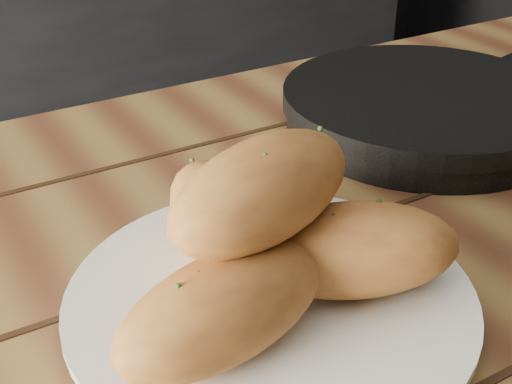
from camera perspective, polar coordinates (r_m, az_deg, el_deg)
name	(u,v)px	position (r m, az deg, el deg)	size (l,w,h in m)	color
table	(445,354)	(0.64, 14.86, -12.43)	(1.63, 0.94, 0.75)	olive
plate	(270,302)	(0.51, 1.15, -8.77)	(0.29, 0.29, 0.02)	white
bread_rolls	(267,241)	(0.48, 0.87, -3.96)	(0.27, 0.22, 0.12)	#C88237
skillet	(425,108)	(0.80, 13.36, 6.55)	(0.44, 0.31, 0.05)	black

